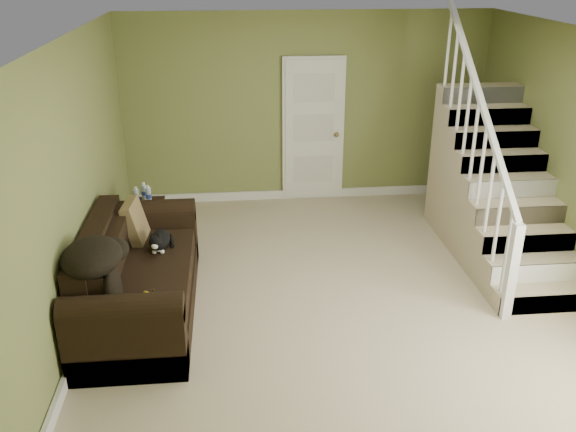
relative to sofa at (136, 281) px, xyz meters
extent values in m
cube|color=tan|center=(2.02, 0.16, -0.35)|extent=(5.00, 5.50, 0.01)
cube|color=white|center=(2.02, 0.16, 2.25)|extent=(5.00, 5.50, 0.01)
cube|color=olive|center=(2.02, 2.91, 0.95)|extent=(5.00, 0.04, 2.60)
cube|color=olive|center=(2.02, -2.59, 0.95)|extent=(5.00, 0.04, 2.60)
cube|color=olive|center=(-0.48, 0.16, 0.95)|extent=(0.04, 5.50, 2.60)
cube|color=white|center=(2.02, 2.88, -0.29)|extent=(5.00, 0.04, 0.12)
cube|color=white|center=(-0.45, 0.16, -0.29)|extent=(0.04, 5.50, 0.12)
cube|color=white|center=(4.49, 0.16, -0.29)|extent=(0.04, 5.50, 0.12)
cube|color=white|center=(2.12, 2.88, 0.66)|extent=(0.86, 0.05, 2.02)
cube|color=white|center=(2.12, 2.86, 0.65)|extent=(0.78, 0.04, 1.96)
sphere|color=olive|center=(2.44, 2.81, 0.60)|extent=(0.07, 0.07, 0.07)
cube|color=tan|center=(4.02, -0.30, -0.25)|extent=(1.00, 0.27, 0.20)
cylinder|color=white|center=(3.57, -0.30, 0.30)|extent=(0.04, 0.04, 0.90)
cube|color=tan|center=(4.02, -0.03, -0.15)|extent=(1.00, 0.27, 0.40)
cylinder|color=white|center=(3.57, -0.03, 0.50)|extent=(0.04, 0.04, 0.90)
cube|color=tan|center=(4.02, 0.24, -0.05)|extent=(1.00, 0.27, 0.60)
cylinder|color=white|center=(3.57, 0.24, 0.70)|extent=(0.04, 0.04, 0.90)
cube|color=tan|center=(4.02, 0.51, 0.05)|extent=(1.00, 0.27, 0.80)
cylinder|color=white|center=(3.57, 0.51, 0.90)|extent=(0.04, 0.04, 0.90)
cube|color=tan|center=(4.02, 0.78, 0.15)|extent=(1.00, 0.27, 1.00)
cylinder|color=white|center=(3.57, 0.78, 1.10)|extent=(0.04, 0.04, 0.90)
cube|color=tan|center=(4.02, 1.05, 0.25)|extent=(1.00, 0.27, 1.20)
cylinder|color=white|center=(3.57, 1.05, 1.30)|extent=(0.04, 0.04, 0.90)
cube|color=tan|center=(4.02, 1.32, 0.35)|extent=(1.00, 0.27, 1.40)
cylinder|color=white|center=(3.57, 1.32, 1.50)|extent=(0.04, 0.04, 0.90)
cube|color=tan|center=(4.02, 1.59, 0.45)|extent=(1.00, 0.27, 1.60)
cylinder|color=white|center=(3.57, 1.59, 1.70)|extent=(0.04, 0.04, 0.90)
cube|color=tan|center=(4.02, 1.86, 0.55)|extent=(1.00, 0.27, 1.80)
cylinder|color=white|center=(3.57, 1.86, 1.90)|extent=(0.04, 0.04, 0.90)
cube|color=white|center=(3.57, -0.46, 0.15)|extent=(0.09, 0.09, 1.00)
cube|color=white|center=(3.57, 0.78, 1.55)|extent=(0.06, 2.46, 1.84)
cube|color=black|center=(0.05, 0.00, -0.22)|extent=(0.99, 2.29, 0.26)
cube|color=black|center=(0.15, 0.00, 0.03)|extent=(0.75, 1.73, 0.23)
cube|color=black|center=(0.05, -1.02, -0.02)|extent=(0.99, 0.26, 0.65)
cube|color=black|center=(0.05, 1.02, -0.02)|extent=(0.99, 0.26, 0.65)
cylinder|color=black|center=(0.05, -1.02, 0.30)|extent=(0.99, 0.26, 0.26)
cylinder|color=black|center=(0.05, 1.02, 0.30)|extent=(0.99, 0.26, 0.26)
cube|color=black|center=(-0.34, 0.00, 0.23)|extent=(0.21, 1.77, 0.66)
cube|color=black|center=(-0.18, 0.00, 0.32)|extent=(0.15, 1.71, 0.37)
cube|color=black|center=(-0.08, 1.51, -0.07)|extent=(0.46, 0.46, 0.55)
cylinder|color=silver|center=(-0.15, 1.46, 0.30)|extent=(0.06, 0.06, 0.20)
cylinder|color=#2B3DA7|center=(-0.15, 1.46, 0.30)|extent=(0.07, 0.07, 0.05)
cylinder|color=white|center=(-0.15, 1.46, 0.42)|extent=(0.03, 0.03, 0.03)
cylinder|color=silver|center=(-0.02, 1.50, 0.30)|extent=(0.06, 0.06, 0.20)
cylinder|color=#2B3DA7|center=(-0.02, 1.50, 0.30)|extent=(0.07, 0.07, 0.05)
cylinder|color=white|center=(-0.02, 1.50, 0.42)|extent=(0.03, 0.03, 0.03)
cylinder|color=silver|center=(-0.08, 1.60, 0.30)|extent=(0.06, 0.06, 0.20)
cylinder|color=#2B3DA7|center=(-0.08, 1.60, 0.30)|extent=(0.07, 0.07, 0.05)
cylinder|color=white|center=(-0.08, 1.60, 0.42)|extent=(0.03, 0.03, 0.03)
ellipsoid|color=black|center=(0.21, 0.40, 0.24)|extent=(0.24, 0.37, 0.19)
ellipsoid|color=white|center=(0.21, 0.31, 0.21)|extent=(0.13, 0.16, 0.10)
sphere|color=black|center=(0.21, 0.21, 0.31)|extent=(0.14, 0.14, 0.13)
ellipsoid|color=white|center=(0.21, 0.16, 0.28)|extent=(0.07, 0.06, 0.06)
cone|color=black|center=(0.17, 0.22, 0.37)|extent=(0.05, 0.06, 0.06)
cone|color=black|center=(0.25, 0.22, 0.37)|extent=(0.05, 0.06, 0.06)
cylinder|color=black|center=(0.31, 0.53, 0.17)|extent=(0.08, 0.27, 0.04)
ellipsoid|color=yellow|center=(0.20, -0.58, 0.17)|extent=(0.13, 0.17, 0.05)
cube|color=#4D381E|center=(-0.06, 0.66, 0.34)|extent=(0.24, 0.45, 0.45)
ellipsoid|color=black|center=(-0.22, -0.63, 0.59)|extent=(0.62, 0.74, 0.27)
camera|label=1|loc=(0.97, -5.30, 2.93)|focal=38.00mm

